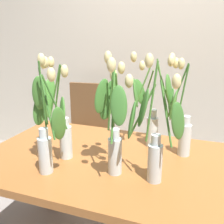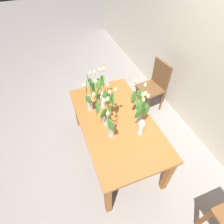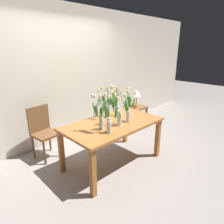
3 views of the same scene
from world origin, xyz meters
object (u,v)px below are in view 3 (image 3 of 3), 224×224
at_px(tulip_vase_0, 116,106).
at_px(tulip_vase_1, 106,105).
at_px(dining_table, 113,128).
at_px(tulip_vase_5, 118,110).
at_px(tulip_vase_2, 129,110).
at_px(table_lamp, 137,94).
at_px(side_table, 135,111).
at_px(tulip_vase_3, 99,118).
at_px(tulip_vase_4, 108,117).
at_px(pillar_candle, 135,106).
at_px(dining_chair, 43,129).

height_order(tulip_vase_0, tulip_vase_1, tulip_vase_1).
relative_size(dining_table, tulip_vase_5, 2.74).
height_order(tulip_vase_1, tulip_vase_2, tulip_vase_2).
bearing_deg(table_lamp, side_table, -156.11).
bearing_deg(tulip_vase_5, tulip_vase_0, 48.06).
distance_m(dining_table, tulip_vase_2, 0.39).
bearing_deg(tulip_vase_5, tulip_vase_3, 169.55).
xyz_separation_m(dining_table, table_lamp, (1.51, 0.74, 0.21)).
height_order(tulip_vase_4, pillar_candle, tulip_vase_4).
relative_size(side_table, pillar_candle, 7.33).
relative_size(tulip_vase_0, dining_chair, 0.59).
distance_m(tulip_vase_3, dining_chair, 1.22).
height_order(table_lamp, pillar_candle, table_lamp).
bearing_deg(side_table, table_lamp, 23.89).
bearing_deg(tulip_vase_4, tulip_vase_3, 100.67).
bearing_deg(table_lamp, tulip_vase_3, -156.42).
xyz_separation_m(tulip_vase_3, table_lamp, (1.86, 0.81, -0.07)).
bearing_deg(pillar_candle, tulip_vase_5, -150.17).
bearing_deg(tulip_vase_1, tulip_vase_3, -143.49).
xyz_separation_m(tulip_vase_5, dining_chair, (-0.71, 1.15, -0.46)).
height_order(tulip_vase_0, tulip_vase_4, tulip_vase_4).
bearing_deg(tulip_vase_2, table_lamp, 34.41).
xyz_separation_m(tulip_vase_0, table_lamp, (1.24, 0.56, -0.07)).
bearing_deg(tulip_vase_1, tulip_vase_0, -23.55).
xyz_separation_m(tulip_vase_1, tulip_vase_4, (-0.41, -0.49, 0.00)).
height_order(dining_table, tulip_vase_1, tulip_vase_1).
height_order(tulip_vase_2, dining_chair, tulip_vase_2).
bearing_deg(tulip_vase_3, table_lamp, 23.58).
distance_m(tulip_vase_5, pillar_candle, 1.64).
relative_size(tulip_vase_1, tulip_vase_2, 0.96).
distance_m(tulip_vase_0, side_table, 1.40).
relative_size(tulip_vase_0, tulip_vase_1, 0.98).
bearing_deg(tulip_vase_5, side_table, 29.89).
bearing_deg(pillar_candle, tulip_vase_0, -156.49).
bearing_deg(tulip_vase_2, side_table, 34.74).
relative_size(dining_table, tulip_vase_2, 2.74).
distance_m(tulip_vase_2, tulip_vase_4, 0.51).
height_order(tulip_vase_5, side_table, tulip_vase_5).
relative_size(tulip_vase_1, tulip_vase_4, 0.98).
distance_m(dining_table, pillar_candle, 1.52).
height_order(tulip_vase_3, tulip_vase_5, tulip_vase_5).
bearing_deg(pillar_candle, tulip_vase_4, -152.12).
distance_m(tulip_vase_1, tulip_vase_3, 0.55).
height_order(dining_chair, pillar_candle, dining_chair).
bearing_deg(table_lamp, tulip_vase_4, -152.06).
bearing_deg(tulip_vase_0, dining_chair, 139.69).
height_order(side_table, pillar_candle, pillar_candle).
bearing_deg(tulip_vase_4, dining_chair, 108.02).
height_order(dining_chair, table_lamp, table_lamp).
distance_m(tulip_vase_1, side_table, 1.54).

